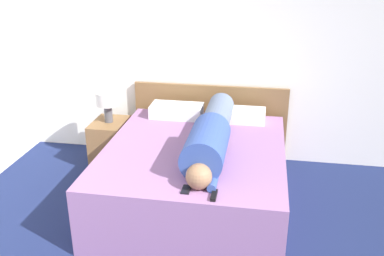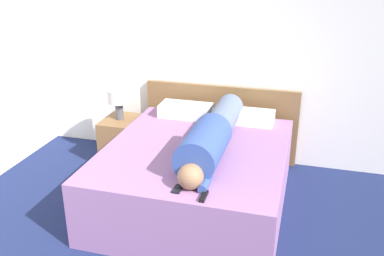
{
  "view_description": "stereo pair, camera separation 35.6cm",
  "coord_description": "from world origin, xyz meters",
  "px_view_note": "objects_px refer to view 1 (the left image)",
  "views": [
    {
      "loc": [
        0.37,
        -1.36,
        2.25
      ],
      "look_at": [
        -0.22,
        2.06,
        0.85
      ],
      "focal_mm": 40.0,
      "sensor_mm": 36.0,
      "label": 1
    },
    {
      "loc": [
        0.72,
        -1.28,
        2.25
      ],
      "look_at": [
        -0.22,
        2.06,
        0.85
      ],
      "focal_mm": 40.0,
      "sensor_mm": 36.0,
      "label": 2
    }
  ],
  "objects_px": {
    "bed": "(195,176)",
    "nightstand": "(111,143)",
    "tv_remote": "(214,195)",
    "pillow_second": "(240,115)",
    "person_lying": "(211,135)",
    "cell_phone": "(186,189)",
    "table_lamp": "(107,101)",
    "pillow_near_headboard": "(177,111)"
  },
  "relations": [
    {
      "from": "person_lying",
      "to": "pillow_second",
      "type": "bearing_deg",
      "value": 75.54
    },
    {
      "from": "table_lamp",
      "to": "tv_remote",
      "type": "xyz_separation_m",
      "value": [
        1.38,
        -1.54,
        -0.15
      ]
    },
    {
      "from": "bed",
      "to": "tv_remote",
      "type": "height_order",
      "value": "tv_remote"
    },
    {
      "from": "tv_remote",
      "to": "cell_phone",
      "type": "distance_m",
      "value": 0.23
    },
    {
      "from": "table_lamp",
      "to": "pillow_near_headboard",
      "type": "xyz_separation_m",
      "value": [
        0.77,
        0.07,
        -0.1
      ]
    },
    {
      "from": "nightstand",
      "to": "cell_phone",
      "type": "xyz_separation_m",
      "value": [
        1.16,
        -1.48,
        0.35
      ]
    },
    {
      "from": "bed",
      "to": "nightstand",
      "type": "xyz_separation_m",
      "value": [
        -1.09,
        0.7,
        -0.04
      ]
    },
    {
      "from": "bed",
      "to": "pillow_near_headboard",
      "type": "bearing_deg",
      "value": 113.04
    },
    {
      "from": "nightstand",
      "to": "pillow_second",
      "type": "distance_m",
      "value": 1.52
    },
    {
      "from": "pillow_second",
      "to": "tv_remote",
      "type": "bearing_deg",
      "value": -92.87
    },
    {
      "from": "person_lying",
      "to": "cell_phone",
      "type": "bearing_deg",
      "value": -96.98
    },
    {
      "from": "bed",
      "to": "pillow_near_headboard",
      "type": "distance_m",
      "value": 0.92
    },
    {
      "from": "nightstand",
      "to": "pillow_second",
      "type": "relative_size",
      "value": 0.96
    },
    {
      "from": "tv_remote",
      "to": "pillow_second",
      "type": "bearing_deg",
      "value": 87.13
    },
    {
      "from": "pillow_second",
      "to": "tv_remote",
      "type": "height_order",
      "value": "pillow_second"
    },
    {
      "from": "table_lamp",
      "to": "cell_phone",
      "type": "distance_m",
      "value": 1.89
    },
    {
      "from": "nightstand",
      "to": "cell_phone",
      "type": "relative_size",
      "value": 3.95
    },
    {
      "from": "pillow_near_headboard",
      "to": "pillow_second",
      "type": "distance_m",
      "value": 0.69
    },
    {
      "from": "cell_phone",
      "to": "person_lying",
      "type": "bearing_deg",
      "value": 83.02
    },
    {
      "from": "person_lying",
      "to": "cell_phone",
      "type": "distance_m",
      "value": 0.76
    },
    {
      "from": "pillow_second",
      "to": "table_lamp",
      "type": "bearing_deg",
      "value": -177.09
    },
    {
      "from": "cell_phone",
      "to": "table_lamp",
      "type": "bearing_deg",
      "value": 128.06
    },
    {
      "from": "bed",
      "to": "pillow_near_headboard",
      "type": "relative_size",
      "value": 3.38
    },
    {
      "from": "nightstand",
      "to": "cell_phone",
      "type": "height_order",
      "value": "cell_phone"
    },
    {
      "from": "pillow_second",
      "to": "cell_phone",
      "type": "distance_m",
      "value": 1.59
    },
    {
      "from": "nightstand",
      "to": "tv_remote",
      "type": "xyz_separation_m",
      "value": [
        1.38,
        -1.54,
        0.35
      ]
    },
    {
      "from": "bed",
      "to": "nightstand",
      "type": "bearing_deg",
      "value": 147.5
    },
    {
      "from": "tv_remote",
      "to": "cell_phone",
      "type": "height_order",
      "value": "tv_remote"
    },
    {
      "from": "nightstand",
      "to": "person_lying",
      "type": "distance_m",
      "value": 1.54
    },
    {
      "from": "bed",
      "to": "person_lying",
      "type": "xyz_separation_m",
      "value": [
        0.16,
        -0.04,
        0.45
      ]
    },
    {
      "from": "pillow_near_headboard",
      "to": "tv_remote",
      "type": "xyz_separation_m",
      "value": [
        0.61,
        -1.61,
        -0.06
      ]
    },
    {
      "from": "table_lamp",
      "to": "tv_remote",
      "type": "bearing_deg",
      "value": -48.12
    },
    {
      "from": "tv_remote",
      "to": "person_lying",
      "type": "bearing_deg",
      "value": 99.21
    },
    {
      "from": "table_lamp",
      "to": "person_lying",
      "type": "xyz_separation_m",
      "value": [
        1.25,
        -0.74,
        -0.01
      ]
    },
    {
      "from": "nightstand",
      "to": "person_lying",
      "type": "bearing_deg",
      "value": -30.65
    },
    {
      "from": "bed",
      "to": "pillow_second",
      "type": "height_order",
      "value": "pillow_second"
    },
    {
      "from": "bed",
      "to": "person_lying",
      "type": "distance_m",
      "value": 0.48
    },
    {
      "from": "bed",
      "to": "table_lamp",
      "type": "bearing_deg",
      "value": 147.5
    },
    {
      "from": "bed",
      "to": "nightstand",
      "type": "distance_m",
      "value": 1.3
    },
    {
      "from": "nightstand",
      "to": "pillow_near_headboard",
      "type": "xyz_separation_m",
      "value": [
        0.77,
        0.07,
        0.41
      ]
    },
    {
      "from": "nightstand",
      "to": "table_lamp",
      "type": "bearing_deg",
      "value": 90.0
    },
    {
      "from": "nightstand",
      "to": "pillow_second",
      "type": "xyz_separation_m",
      "value": [
        1.46,
        0.07,
        0.4
      ]
    }
  ]
}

